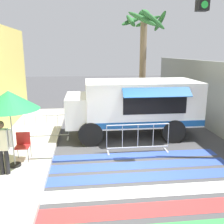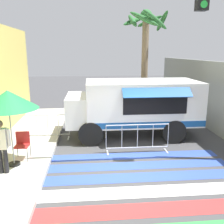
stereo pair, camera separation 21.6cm
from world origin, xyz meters
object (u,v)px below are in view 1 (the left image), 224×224
(folding_chair, at_px, (23,143))
(barricade_front, at_px, (138,138))
(food_truck, at_px, (131,103))
(vendor_person, at_px, (2,145))
(patio_umbrella, at_px, (9,101))
(barricade_side, at_px, (47,128))
(palm_tree, at_px, (144,42))
(traffic_signal_pole, at_px, (221,30))

(folding_chair, height_order, barricade_front, barricade_front)
(food_truck, xyz_separation_m, vendor_person, (-4.22, -3.35, -0.38))
(patio_umbrella, xyz_separation_m, barricade_side, (0.60, 2.68, -1.65))
(palm_tree, bearing_deg, barricade_front, -104.62)
(food_truck, xyz_separation_m, barricade_front, (-0.09, -1.88, -0.88))
(traffic_signal_pole, bearing_deg, vendor_person, -175.14)
(patio_umbrella, bearing_deg, vendor_person, -105.91)
(barricade_side, relative_size, palm_tree, 0.32)
(food_truck, bearing_deg, vendor_person, -141.57)
(folding_chair, bearing_deg, vendor_person, -104.98)
(food_truck, relative_size, vendor_person, 3.48)
(traffic_signal_pole, distance_m, barricade_side, 7.17)
(folding_chair, bearing_deg, barricade_front, 8.01)
(patio_umbrella, height_order, barricade_front, patio_umbrella)
(palm_tree, bearing_deg, barricade_side, -147.65)
(patio_umbrella, height_order, vendor_person, patio_umbrella)
(barricade_front, bearing_deg, traffic_signal_pole, -23.06)
(food_truck, height_order, palm_tree, palm_tree)
(vendor_person, bearing_deg, barricade_front, 26.10)
(traffic_signal_pole, distance_m, patio_umbrella, 6.50)
(patio_umbrella, xyz_separation_m, vendor_person, (-0.14, -0.49, -1.14))
(traffic_signal_pole, xyz_separation_m, palm_tree, (-1.00, 5.55, -0.15))
(vendor_person, bearing_deg, traffic_signal_pole, 11.31)
(folding_chair, relative_size, vendor_person, 0.56)
(folding_chair, bearing_deg, barricade_side, 79.29)
(vendor_person, bearing_deg, folding_chair, 80.46)
(patio_umbrella, relative_size, palm_tree, 0.41)
(folding_chair, xyz_separation_m, palm_tree, (5.05, 5.08, 3.31))
(food_truck, bearing_deg, traffic_signal_pole, -53.17)
(food_truck, relative_size, barricade_front, 2.41)
(barricade_side, bearing_deg, folding_chair, -101.72)
(barricade_front, distance_m, palm_tree, 5.89)
(patio_umbrella, distance_m, vendor_person, 1.25)
(food_truck, height_order, patio_umbrella, patio_umbrella)
(food_truck, xyz_separation_m, folding_chair, (-3.94, -2.35, -0.73))
(traffic_signal_pole, distance_m, folding_chair, 6.98)
(folding_chair, relative_size, barricade_front, 0.38)
(vendor_person, distance_m, barricade_front, 4.42)
(vendor_person, height_order, barricade_front, vendor_person)
(food_truck, distance_m, vendor_person, 5.41)
(traffic_signal_pole, relative_size, vendor_person, 3.88)
(food_truck, height_order, barricade_front, food_truck)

